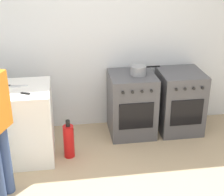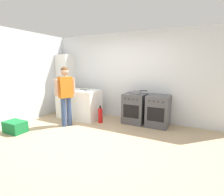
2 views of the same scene
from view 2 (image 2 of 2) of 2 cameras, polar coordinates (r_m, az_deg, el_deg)
The scene contains 14 objects.
ground_plane at distance 4.01m, azimuth -5.61°, elevation -13.55°, with size 8.00×8.00×0.00m, color tan.
back_wall at distance 5.40m, azimuth 5.52°, elevation 7.00°, with size 6.00×0.10×2.60m, color silver.
side_wall_left at distance 5.77m, azimuth -25.90°, elevation 6.22°, with size 0.10×3.10×2.60m, color silver.
counter_unit at distance 5.55m, azimuth -10.68°, elevation -1.91°, with size 1.30×0.70×0.90m, color white.
oven_left at distance 5.07m, azimuth 7.44°, elevation -3.29°, with size 0.60×0.62×0.85m.
oven_right at distance 4.89m, azimuth 14.84°, elevation -4.08°, with size 0.57×0.62×0.85m.
pot at distance 4.94m, azimuth 8.36°, elevation 2.05°, with size 0.38×0.20×0.12m.
knife_carving at distance 5.44m, azimuth -9.17°, elevation 2.75°, with size 0.33×0.09×0.01m.
knife_paring at distance 5.07m, azimuth -8.41°, elevation 2.21°, with size 0.20×0.11×0.01m.
knife_chef at distance 5.40m, azimuth -8.37°, elevation 2.71°, with size 0.31×0.07×0.01m.
person at distance 4.82m, azimuth -14.96°, elevation 2.08°, with size 0.32×0.53×1.60m.
fire_extinguisher at distance 5.07m, azimuth -3.83°, elevation -5.67°, with size 0.13×0.13×0.50m.
recycling_crate_lower at distance 5.00m, azimuth -29.06°, elevation -8.21°, with size 0.52×0.36×0.28m, color #197238.
larder_cabinet at distance 6.43m, azimuth -14.91°, elevation 4.60°, with size 0.48×0.44×2.00m, color white.
Camera 2 is at (2.01, -3.05, 1.64)m, focal length 28.00 mm.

